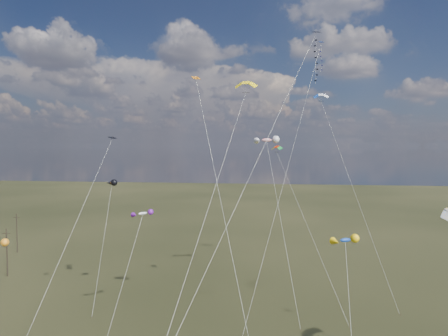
# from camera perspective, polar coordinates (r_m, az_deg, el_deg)

# --- Properties ---
(utility_pole_near) EXTENTS (1.40, 0.20, 8.00)m
(utility_pole_near) POSITION_cam_1_polar(r_m,az_deg,el_deg) (76.71, -28.60, -10.49)
(utility_pole_near) COLOR black
(utility_pole_near) RESTS_ON ground
(utility_pole_far) EXTENTS (1.40, 0.20, 8.00)m
(utility_pole_far) POSITION_cam_1_polar(r_m,az_deg,el_deg) (92.39, -27.49, -8.19)
(utility_pole_far) COLOR black
(utility_pole_far) RESTS_ON ground
(diamond_black_high) EXTENTS (16.15, 25.42, 35.84)m
(diamond_black_high) POSITION_cam_1_polar(r_m,az_deg,el_deg) (49.96, 11.96, 13.35)
(diamond_black_high) COLOR black
(diamond_black_high) RESTS_ON ground
(diamond_navy_tall) EXTENTS (11.61, 27.58, 39.20)m
(diamond_navy_tall) POSITION_cam_1_polar(r_m,az_deg,el_deg) (67.99, 13.06, 13.12)
(diamond_navy_tall) COLOR #0B1D4E
(diamond_navy_tall) RESTS_ON ground
(diamond_black_mid) EXTENTS (2.51, 20.82, 22.92)m
(diamond_black_mid) POSITION_cam_1_polar(r_m,az_deg,el_deg) (50.15, -18.75, -3.30)
(diamond_black_mid) COLOR black
(diamond_black_mid) RESTS_ON ground
(diamond_orange_center) EXTENTS (9.20, 14.93, 30.13)m
(diamond_orange_center) POSITION_cam_1_polar(r_m,az_deg,el_deg) (44.31, -2.00, 2.89)
(diamond_orange_center) COLOR #C8680D
(diamond_orange_center) RESTS_ON ground
(parafoil_yellow) EXTENTS (7.45, 26.17, 29.72)m
(parafoil_yellow) POSITION_cam_1_polar(r_m,az_deg,el_deg) (47.55, 3.08, 11.92)
(parafoil_yellow) COLOR yellow
(parafoil_yellow) RESTS_ON ground
(parafoil_blue_white) EXTENTS (9.73, 18.08, 31.03)m
(parafoil_blue_white) POSITION_cam_1_polar(r_m,az_deg,el_deg) (70.66, 13.75, 10.02)
(parafoil_blue_white) COLOR blue
(parafoil_blue_white) RESTS_ON ground
(parafoil_tricolor) EXTENTS (9.92, 17.73, 22.04)m
(parafoil_tricolor) POSITION_cam_1_polar(r_m,az_deg,el_deg) (64.82, 7.61, 2.82)
(parafoil_tricolor) COLOR #FEF117
(parafoil_tricolor) RESTS_ON ground
(novelty_orange_black) EXTENTS (3.26, 12.88, 16.66)m
(novelty_orange_black) POSITION_cam_1_polar(r_m,az_deg,el_deg) (63.52, -15.71, -2.09)
(novelty_orange_black) COLOR #CE6114
(novelty_orange_black) RESTS_ON ground
(novelty_white_purple) EXTENTS (2.25, 12.34, 13.64)m
(novelty_white_purple) POSITION_cam_1_polar(r_m,az_deg,el_deg) (51.36, -11.55, -6.45)
(novelty_white_purple) COLOR silver
(novelty_white_purple) RESTS_ON ground
(novelty_redwhite_stripe) EXTENTS (6.41, 19.21, 23.34)m
(novelty_redwhite_stripe) POSITION_cam_1_polar(r_m,az_deg,el_deg) (64.62, 6.12, 3.95)
(novelty_redwhite_stripe) COLOR red
(novelty_redwhite_stripe) RESTS_ON ground
(novelty_blue_yellow) EXTENTS (2.39, 9.07, 13.66)m
(novelty_blue_yellow) POSITION_cam_1_polar(r_m,az_deg,el_deg) (38.13, 16.95, -9.92)
(novelty_blue_yellow) COLOR #1541AB
(novelty_blue_yellow) RESTS_ON ground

